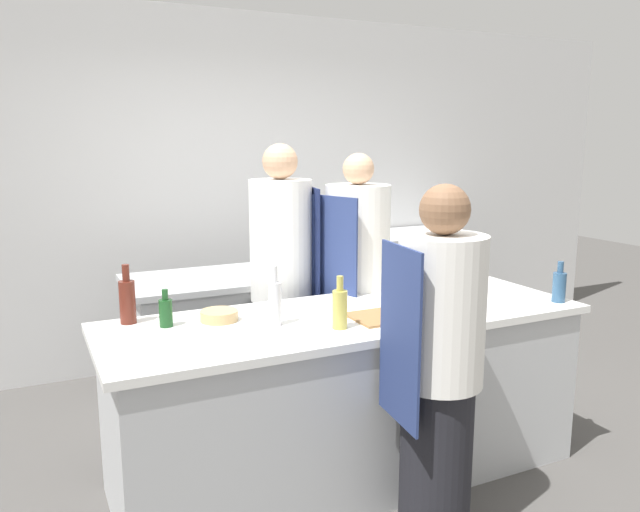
{
  "coord_description": "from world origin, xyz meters",
  "views": [
    {
      "loc": [
        -1.5,
        -2.77,
        1.81
      ],
      "look_at": [
        0.0,
        0.35,
        1.15
      ],
      "focal_mm": 35.0,
      "sensor_mm": 36.0,
      "label": 1
    }
  ],
  "objects_px": {
    "bottle_cooking_oil": "(166,312)",
    "bottle_sauce": "(275,302)",
    "chef_at_pass_far": "(357,294)",
    "bottle_wine": "(127,300)",
    "bottle_vinegar": "(559,286)",
    "stockpot": "(270,257)",
    "oven_range": "(413,288)",
    "bowl_mixing_large": "(433,292)",
    "bottle_olive_oil": "(340,308)",
    "bowl_prep_small": "(219,316)",
    "chef_at_prep_near": "(438,370)",
    "bottle_water": "(450,277)",
    "chef_at_stove": "(282,288)"
  },
  "relations": [
    {
      "from": "bottle_cooking_oil",
      "to": "bottle_sauce",
      "type": "xyz_separation_m",
      "value": [
        0.49,
        -0.21,
        0.04
      ]
    },
    {
      "from": "chef_at_pass_far",
      "to": "bottle_wine",
      "type": "relative_size",
      "value": 5.79
    },
    {
      "from": "bottle_vinegar",
      "to": "stockpot",
      "type": "bearing_deg",
      "value": 126.03
    },
    {
      "from": "oven_range",
      "to": "bowl_mixing_large",
      "type": "height_order",
      "value": "oven_range"
    },
    {
      "from": "chef_at_pass_far",
      "to": "bottle_olive_oil",
      "type": "relative_size",
      "value": 6.65
    },
    {
      "from": "bottle_olive_oil",
      "to": "bottle_vinegar",
      "type": "distance_m",
      "value": 1.34
    },
    {
      "from": "oven_range",
      "to": "bowl_prep_small",
      "type": "height_order",
      "value": "oven_range"
    },
    {
      "from": "bottle_cooking_oil",
      "to": "chef_at_prep_near",
      "type": "bearing_deg",
      "value": -40.33
    },
    {
      "from": "bottle_wine",
      "to": "bottle_water",
      "type": "height_order",
      "value": "bottle_wine"
    },
    {
      "from": "bowl_prep_small",
      "to": "bottle_olive_oil",
      "type": "bearing_deg",
      "value": -37.83
    },
    {
      "from": "oven_range",
      "to": "chef_at_prep_near",
      "type": "bearing_deg",
      "value": -121.96
    },
    {
      "from": "chef_at_prep_near",
      "to": "bowl_prep_small",
      "type": "relative_size",
      "value": 8.54
    },
    {
      "from": "bowl_prep_small",
      "to": "bottle_sauce",
      "type": "bearing_deg",
      "value": -41.02
    },
    {
      "from": "chef_at_prep_near",
      "to": "bottle_cooking_oil",
      "type": "height_order",
      "value": "chef_at_prep_near"
    },
    {
      "from": "chef_at_pass_far",
      "to": "bottle_vinegar",
      "type": "xyz_separation_m",
      "value": [
        0.84,
        -0.82,
        0.14
      ]
    },
    {
      "from": "bottle_olive_oil",
      "to": "oven_range",
      "type": "bearing_deg",
      "value": 48.03
    },
    {
      "from": "bottle_vinegar",
      "to": "bowl_prep_small",
      "type": "height_order",
      "value": "bottle_vinegar"
    },
    {
      "from": "chef_at_prep_near",
      "to": "bottle_sauce",
      "type": "distance_m",
      "value": 0.85
    },
    {
      "from": "oven_range",
      "to": "stockpot",
      "type": "height_order",
      "value": "stockpot"
    },
    {
      "from": "stockpot",
      "to": "bottle_water",
      "type": "bearing_deg",
      "value": -55.54
    },
    {
      "from": "bottle_sauce",
      "to": "oven_range",
      "type": "bearing_deg",
      "value": 41.2
    },
    {
      "from": "bottle_cooking_oil",
      "to": "stockpot",
      "type": "height_order",
      "value": "bottle_cooking_oil"
    },
    {
      "from": "chef_at_prep_near",
      "to": "bowl_mixing_large",
      "type": "bearing_deg",
      "value": -27.52
    },
    {
      "from": "bottle_cooking_oil",
      "to": "bowl_prep_small",
      "type": "height_order",
      "value": "bottle_cooking_oil"
    },
    {
      "from": "bowl_mixing_large",
      "to": "bottle_cooking_oil",
      "type": "bearing_deg",
      "value": 175.9
    },
    {
      "from": "stockpot",
      "to": "bowl_mixing_large",
      "type": "bearing_deg",
      "value": -65.07
    },
    {
      "from": "chef_at_pass_far",
      "to": "bottle_wine",
      "type": "xyz_separation_m",
      "value": [
        -1.41,
        -0.19,
        0.16
      ]
    },
    {
      "from": "bottle_olive_oil",
      "to": "chef_at_pass_far",
      "type": "bearing_deg",
      "value": 55.6
    },
    {
      "from": "chef_at_pass_far",
      "to": "bowl_mixing_large",
      "type": "xyz_separation_m",
      "value": [
        0.26,
        -0.44,
        0.08
      ]
    },
    {
      "from": "bottle_sauce",
      "to": "bottle_wine",
      "type": "bearing_deg",
      "value": 151.49
    },
    {
      "from": "bottle_olive_oil",
      "to": "bowl_prep_small",
      "type": "bearing_deg",
      "value": 142.17
    },
    {
      "from": "bowl_mixing_large",
      "to": "stockpot",
      "type": "relative_size",
      "value": 0.79
    },
    {
      "from": "chef_at_prep_near",
      "to": "bottle_water",
      "type": "distance_m",
      "value": 1.11
    },
    {
      "from": "bottle_vinegar",
      "to": "bottle_wine",
      "type": "xyz_separation_m",
      "value": [
        -2.25,
        0.63,
        0.03
      ]
    },
    {
      "from": "bottle_sauce",
      "to": "bowl_mixing_large",
      "type": "xyz_separation_m",
      "value": [
        1.02,
        0.1,
        -0.08
      ]
    },
    {
      "from": "chef_at_stove",
      "to": "bottle_water",
      "type": "xyz_separation_m",
      "value": [
        0.86,
        -0.56,
        0.1
      ]
    },
    {
      "from": "bottle_wine",
      "to": "bottle_water",
      "type": "distance_m",
      "value": 1.86
    },
    {
      "from": "chef_at_stove",
      "to": "bowl_mixing_large",
      "type": "distance_m",
      "value": 0.94
    },
    {
      "from": "chef_at_prep_near",
      "to": "stockpot",
      "type": "xyz_separation_m",
      "value": [
        -0.04,
        1.92,
        0.18
      ]
    },
    {
      "from": "chef_at_prep_near",
      "to": "chef_at_pass_far",
      "type": "bearing_deg",
      "value": -5.14
    },
    {
      "from": "bottle_olive_oil",
      "to": "bottle_wine",
      "type": "distance_m",
      "value": 1.05
    },
    {
      "from": "bottle_vinegar",
      "to": "bowl_mixing_large",
      "type": "relative_size",
      "value": 1.16
    },
    {
      "from": "oven_range",
      "to": "bowl_mixing_large",
      "type": "distance_m",
      "value": 1.98
    },
    {
      "from": "bottle_olive_oil",
      "to": "bowl_mixing_large",
      "type": "height_order",
      "value": "bottle_olive_oil"
    },
    {
      "from": "chef_at_prep_near",
      "to": "chef_at_pass_far",
      "type": "xyz_separation_m",
      "value": [
        0.25,
        1.18,
        0.05
      ]
    },
    {
      "from": "chef_at_prep_near",
      "to": "chef_at_pass_far",
      "type": "relative_size",
      "value": 0.94
    },
    {
      "from": "chef_at_pass_far",
      "to": "bottle_olive_oil",
      "type": "bearing_deg",
      "value": 128.21
    },
    {
      "from": "chef_at_pass_far",
      "to": "bottle_sauce",
      "type": "height_order",
      "value": "chef_at_pass_far"
    },
    {
      "from": "oven_range",
      "to": "bottle_water",
      "type": "height_order",
      "value": "bottle_water"
    },
    {
      "from": "chef_at_prep_near",
      "to": "bowl_prep_small",
      "type": "height_order",
      "value": "chef_at_prep_near"
    }
  ]
}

